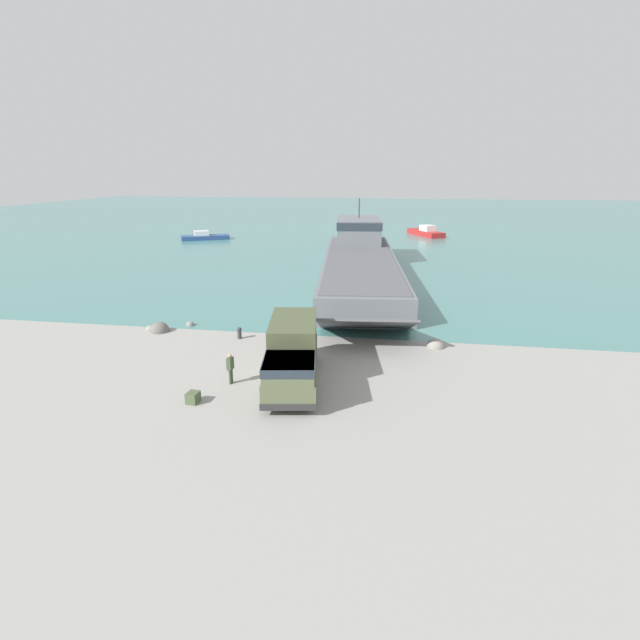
# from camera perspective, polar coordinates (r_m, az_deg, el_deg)

# --- Properties ---
(ground_plane) EXTENTS (240.00, 240.00, 0.00)m
(ground_plane) POSITION_cam_1_polar(r_m,az_deg,el_deg) (27.67, -4.26, -6.41)
(ground_plane) COLOR gray
(water_surface) EXTENTS (240.00, 180.00, 0.01)m
(water_surface) POSITION_cam_1_polar(r_m,az_deg,el_deg) (122.55, 6.57, 11.50)
(water_surface) COLOR #477F7A
(water_surface) RESTS_ON ground_plane
(landing_craft) EXTENTS (11.01, 40.25, 7.61)m
(landing_craft) POSITION_cam_1_polar(r_m,az_deg,el_deg) (54.97, 4.56, 7.21)
(landing_craft) COLOR slate
(landing_craft) RESTS_ON ground_plane
(military_truck) EXTENTS (3.83, 8.21, 3.13)m
(military_truck) POSITION_cam_1_polar(r_m,az_deg,el_deg) (26.35, -3.17, -3.89)
(military_truck) COLOR #566042
(military_truck) RESTS_ON ground_plane
(soldier_on_ramp) EXTENTS (0.29, 0.47, 1.67)m
(soldier_on_ramp) POSITION_cam_1_polar(r_m,az_deg,el_deg) (26.76, -10.21, -5.25)
(soldier_on_ramp) COLOR #3D4C33
(soldier_on_ramp) RESTS_ON ground_plane
(moored_boat_a) EXTENTS (7.99, 5.78, 1.44)m
(moored_boat_a) POSITION_cam_1_polar(r_m,az_deg,el_deg) (85.22, -13.06, 9.27)
(moored_boat_a) COLOR navy
(moored_boat_a) RESTS_ON ground_plane
(moored_boat_b) EXTENTS (5.82, 4.02, 1.75)m
(moored_boat_b) POSITION_cam_1_polar(r_m,az_deg,el_deg) (96.74, 3.72, 10.56)
(moored_boat_b) COLOR #B7BABF
(moored_boat_b) RESTS_ON ground_plane
(moored_boat_c) EXTENTS (6.40, 8.91, 1.84)m
(moored_boat_c) POSITION_cam_1_polar(r_m,az_deg,el_deg) (90.06, 12.02, 9.80)
(moored_boat_c) COLOR #B22323
(moored_boat_c) RESTS_ON ground_plane
(mooring_bollard) EXTENTS (0.32, 0.32, 0.80)m
(mooring_bollard) POSITION_cam_1_polar(r_m,az_deg,el_deg) (33.91, -9.20, -1.40)
(mooring_bollard) COLOR #333338
(mooring_bollard) RESTS_ON ground_plane
(cargo_crate) EXTENTS (0.59, 0.69, 0.54)m
(cargo_crate) POSITION_cam_1_polar(r_m,az_deg,el_deg) (25.28, -14.31, -8.58)
(cargo_crate) COLOR #475638
(cargo_crate) RESTS_ON ground_plane
(shoreline_rock_a) EXTENTS (0.69, 0.69, 0.69)m
(shoreline_rock_a) POSITION_cam_1_polar(r_m,az_deg,el_deg) (37.34, -18.78, -1.10)
(shoreline_rock_a) COLOR gray
(shoreline_rock_a) RESTS_ON ground_plane
(shoreline_rock_b) EXTENTS (1.36, 1.36, 1.36)m
(shoreline_rock_b) POSITION_cam_1_polar(r_m,az_deg,el_deg) (36.85, -17.83, -1.24)
(shoreline_rock_b) COLOR #66605B
(shoreline_rock_b) RESTS_ON ground_plane
(shoreline_rock_c) EXTENTS (1.14, 1.14, 1.14)m
(shoreline_rock_c) POSITION_cam_1_polar(r_m,az_deg,el_deg) (32.85, 13.06, -3.02)
(shoreline_rock_c) COLOR gray
(shoreline_rock_c) RESTS_ON ground_plane
(shoreline_rock_d) EXTENTS (0.63, 0.63, 0.63)m
(shoreline_rock_d) POSITION_cam_1_polar(r_m,az_deg,el_deg) (37.65, -14.60, -0.60)
(shoreline_rock_d) COLOR gray
(shoreline_rock_d) RESTS_ON ground_plane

